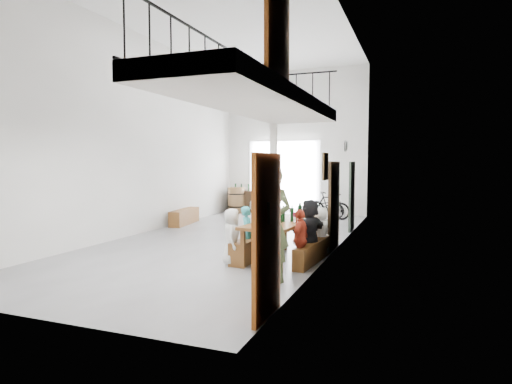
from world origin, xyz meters
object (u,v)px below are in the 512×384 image
at_px(side_bench, 184,217).
at_px(serving_counter, 249,202).
at_px(oak_barrel, 236,200).
at_px(bicycle_near, 324,206).
at_px(bench_inner, 255,247).
at_px(tasting_table, 283,226).
at_px(host_standing, 272,224).

relative_size(side_bench, serving_counter, 1.05).
relative_size(oak_barrel, bicycle_near, 0.64).
bearing_deg(bench_inner, bicycle_near, 92.10).
height_order(tasting_table, bench_inner, tasting_table).
xyz_separation_m(tasting_table, oak_barrel, (-4.13, 7.16, -0.21)).
bearing_deg(oak_barrel, host_standing, -63.11).
bearing_deg(host_standing, oak_barrel, 131.86).
height_order(bench_inner, bicycle_near, bicycle_near).
height_order(tasting_table, host_standing, host_standing).
bearing_deg(bench_inner, side_bench, 138.40).
bearing_deg(tasting_table, serving_counter, 123.68).
relative_size(oak_barrel, serving_counter, 0.62).
height_order(tasting_table, bicycle_near, bicycle_near).
bearing_deg(tasting_table, host_standing, -72.47).
bearing_deg(side_bench, host_standing, -48.01).
distance_m(bench_inner, oak_barrel, 7.95).
relative_size(side_bench, host_standing, 0.88).
bearing_deg(side_bench, bicycle_near, 40.05).
xyz_separation_m(tasting_table, bench_inner, (-0.61, 0.04, -0.48)).
xyz_separation_m(side_bench, bicycle_near, (3.84, 3.22, 0.17)).
bearing_deg(tasting_table, side_bench, 147.36).
xyz_separation_m(bench_inner, host_standing, (0.89, -1.59, 0.74)).
height_order(oak_barrel, host_standing, host_standing).
distance_m(serving_counter, host_standing, 9.81).
relative_size(tasting_table, host_standing, 1.21).
distance_m(side_bench, serving_counter, 3.79).
bearing_deg(bicycle_near, tasting_table, -162.63).
xyz_separation_m(bench_inner, oak_barrel, (-3.52, 7.12, 0.27)).
relative_size(tasting_table, bench_inner, 1.20).
height_order(bench_inner, side_bench, side_bench).
distance_m(bench_inner, serving_counter, 7.99).
distance_m(side_bench, oak_barrel, 3.48).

